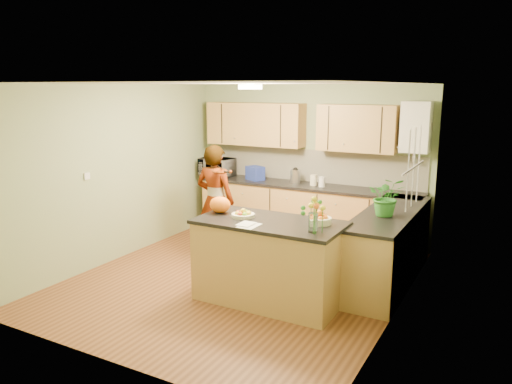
% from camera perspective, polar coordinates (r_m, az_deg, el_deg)
% --- Properties ---
extents(floor, '(4.50, 4.50, 0.00)m').
position_cam_1_polar(floor, '(6.57, -1.91, -10.05)').
color(floor, brown).
rests_on(floor, ground).
extents(ceiling, '(4.00, 4.50, 0.02)m').
position_cam_1_polar(ceiling, '(6.10, -2.07, 12.30)').
color(ceiling, silver).
rests_on(ceiling, wall_back).
extents(wall_back, '(4.00, 0.02, 2.50)m').
position_cam_1_polar(wall_back, '(8.20, 6.02, 3.39)').
color(wall_back, '#8AA173').
rests_on(wall_back, floor).
extents(wall_front, '(4.00, 0.02, 2.50)m').
position_cam_1_polar(wall_front, '(4.48, -16.79, -4.26)').
color(wall_front, '#8AA173').
rests_on(wall_front, floor).
extents(wall_left, '(0.02, 4.50, 2.50)m').
position_cam_1_polar(wall_left, '(7.42, -15.43, 2.12)').
color(wall_left, '#8AA173').
rests_on(wall_left, floor).
extents(wall_right, '(0.02, 4.50, 2.50)m').
position_cam_1_polar(wall_right, '(5.50, 16.28, -1.27)').
color(wall_right, '#8AA173').
rests_on(wall_right, floor).
extents(back_counter, '(3.64, 0.62, 0.94)m').
position_cam_1_polar(back_counter, '(8.05, 5.74, -2.43)').
color(back_counter, '#AF7E46').
rests_on(back_counter, floor).
extents(right_counter, '(0.62, 2.24, 0.94)m').
position_cam_1_polar(right_counter, '(6.57, 14.94, -6.12)').
color(right_counter, '#AF7E46').
rests_on(right_counter, floor).
extents(splashback, '(3.60, 0.02, 0.52)m').
position_cam_1_polar(splashback, '(8.16, 6.62, 2.98)').
color(splashback, white).
rests_on(splashback, back_counter).
extents(upper_cabinets, '(3.20, 0.34, 0.70)m').
position_cam_1_polar(upper_cabinets, '(8.05, 4.48, 7.56)').
color(upper_cabinets, '#AF7E46').
rests_on(upper_cabinets, wall_back).
extents(boiler, '(0.40, 0.30, 0.86)m').
position_cam_1_polar(boiler, '(7.49, 17.83, 7.06)').
color(boiler, white).
rests_on(boiler, wall_back).
extents(window_right, '(0.01, 1.30, 1.05)m').
position_cam_1_polar(window_right, '(6.02, 17.63, 2.68)').
color(window_right, white).
rests_on(window_right, wall_right).
extents(light_switch, '(0.02, 0.09, 0.09)m').
position_cam_1_polar(light_switch, '(6.99, -18.76, 1.74)').
color(light_switch, white).
rests_on(light_switch, wall_left).
extents(ceiling_lamp, '(0.30, 0.30, 0.07)m').
position_cam_1_polar(ceiling_lamp, '(6.36, -0.66, 11.94)').
color(ceiling_lamp, '#FFEABF').
rests_on(ceiling_lamp, ceiling).
extents(peninsula_island, '(1.69, 0.86, 0.97)m').
position_cam_1_polar(peninsula_island, '(5.83, 1.55, -7.88)').
color(peninsula_island, '#AF7E46').
rests_on(peninsula_island, floor).
extents(fruit_dish, '(0.27, 0.27, 0.10)m').
position_cam_1_polar(fruit_dish, '(5.83, -1.49, -2.50)').
color(fruit_dish, beige).
rests_on(fruit_dish, peninsula_island).
extents(orange_bowl, '(0.25, 0.25, 0.15)m').
position_cam_1_polar(orange_bowl, '(5.58, 7.33, -3.01)').
color(orange_bowl, beige).
rests_on(orange_bowl, peninsula_island).
extents(flower_vase, '(0.24, 0.24, 0.45)m').
position_cam_1_polar(flower_vase, '(5.21, 6.58, -1.42)').
color(flower_vase, silver).
rests_on(flower_vase, peninsula_island).
extents(orange_bag, '(0.32, 0.30, 0.20)m').
position_cam_1_polar(orange_bag, '(6.04, -4.13, -1.45)').
color(orange_bag, orange).
rests_on(orange_bag, peninsula_island).
extents(papers, '(0.19, 0.27, 0.01)m').
position_cam_1_polar(papers, '(5.47, -0.79, -3.84)').
color(papers, white).
rests_on(papers, peninsula_island).
extents(violinist, '(0.61, 0.40, 1.66)m').
position_cam_1_polar(violinist, '(7.28, -4.67, -1.04)').
color(violinist, '#E3B58B').
rests_on(violinist, floor).
extents(violin, '(0.62, 0.54, 0.16)m').
position_cam_1_polar(violin, '(6.90, -4.35, 2.44)').
color(violin, '#4B1704').
rests_on(violin, violinist).
extents(microwave, '(0.57, 0.39, 0.31)m').
position_cam_1_polar(microwave, '(8.67, -4.49, 2.86)').
color(microwave, white).
rests_on(microwave, back_counter).
extents(blue_box, '(0.34, 0.31, 0.23)m').
position_cam_1_polar(blue_box, '(8.29, -0.10, 2.17)').
color(blue_box, navy).
rests_on(blue_box, back_counter).
extents(kettle, '(0.16, 0.16, 0.30)m').
position_cam_1_polar(kettle, '(8.03, 4.52, 1.87)').
color(kettle, '#ADAEB2').
rests_on(kettle, back_counter).
extents(jar_cream, '(0.12, 0.12, 0.17)m').
position_cam_1_polar(jar_cream, '(7.88, 6.59, 1.36)').
color(jar_cream, beige).
rests_on(jar_cream, back_counter).
extents(jar_white, '(0.12, 0.12, 0.15)m').
position_cam_1_polar(jar_white, '(7.79, 7.54, 1.15)').
color(jar_white, white).
rests_on(jar_white, back_counter).
extents(potted_plant, '(0.51, 0.47, 0.47)m').
position_cam_1_polar(potted_plant, '(6.14, 14.73, -0.51)').
color(potted_plant, '#2D7B29').
rests_on(potted_plant, right_counter).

